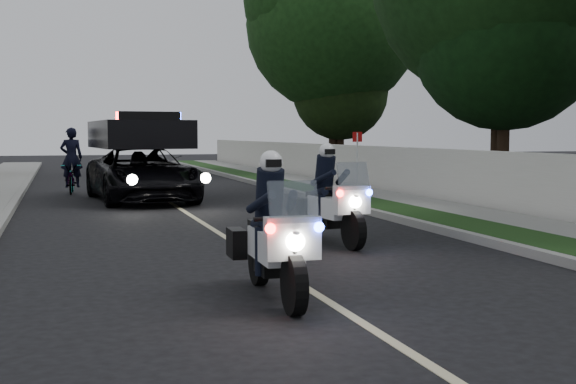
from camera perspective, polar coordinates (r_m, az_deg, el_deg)
name	(u,v)px	position (r m, az deg, el deg)	size (l,w,h in m)	color
ground	(307,288)	(9.47, 1.41, -7.28)	(120.00, 120.00, 0.00)	black
curb_right	(335,203)	(20.15, 3.59, -0.82)	(0.20, 60.00, 0.15)	gray
grass_verge	(360,202)	(20.40, 5.43, -0.75)	(1.20, 60.00, 0.16)	#193814
sidewalk_right	(404,201)	(20.93, 8.73, -0.66)	(1.40, 60.00, 0.16)	gray
property_wall	(437,176)	(21.33, 11.18, 1.22)	(0.22, 60.00, 1.50)	beige
curb_left	(8,212)	(18.93, -20.37, -1.43)	(0.20, 60.00, 0.15)	gray
lane_marking	(182,210)	(19.12, -8.01, -1.35)	(0.12, 50.00, 0.01)	#BFB78C
police_moto_left	(274,298)	(8.92, -1.05, -8.01)	(0.71, 2.04, 1.73)	silver
police_moto_right	(330,243)	(13.29, 3.20, -3.88)	(0.73, 2.07, 1.76)	white
police_suv	(143,201)	(21.79, -10.93, -0.69)	(2.56, 5.53, 2.69)	black
bicycle	(72,193)	(25.12, -15.99, -0.11)	(0.63, 1.79, 0.94)	black
cyclist	(72,193)	(25.12, -15.99, -0.11)	(0.69, 0.46, 1.91)	black
sign_post	(357,195)	(23.77, 5.23, -0.20)	(0.32, 0.32, 2.03)	#AE190C
tree_right_b	(495,196)	(24.04, 15.40, -0.29)	(7.81, 7.81, 13.01)	#163812
tree_right_c	(502,198)	(23.45, 15.86, -0.42)	(5.56, 5.56, 9.27)	black
tree_right_d	(332,174)	(35.63, 3.37, 1.36)	(8.12, 8.12, 13.54)	#1A4216
tree_right_e	(340,174)	(35.61, 3.95, 1.35)	(4.47, 4.47, 7.45)	black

